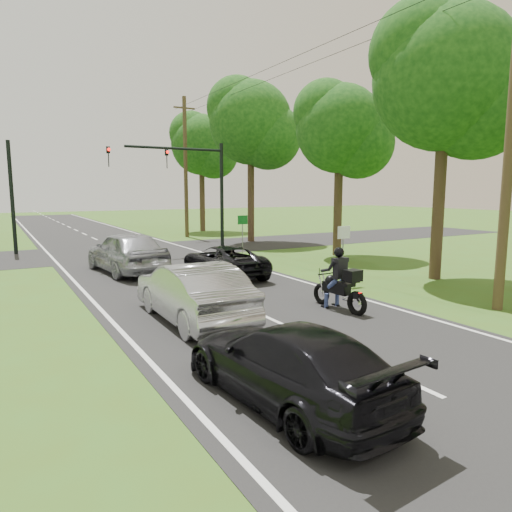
% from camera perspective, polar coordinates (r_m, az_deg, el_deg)
% --- Properties ---
extents(ground, '(140.00, 140.00, 0.00)m').
position_cam_1_polar(ground, '(11.90, 2.85, -8.37)').
color(ground, '#3D5A19').
rests_on(ground, ground).
extents(road, '(8.00, 100.00, 0.01)m').
position_cam_1_polar(road, '(20.80, -12.31, -1.36)').
color(road, black).
rests_on(road, ground).
extents(cross_road, '(60.00, 7.00, 0.01)m').
position_cam_1_polar(cross_road, '(26.52, -16.31, 0.53)').
color(cross_road, black).
rests_on(cross_road, ground).
extents(motorcycle_rider, '(0.60, 2.12, 1.83)m').
position_cam_1_polar(motorcycle_rider, '(13.20, 10.51, -3.61)').
color(motorcycle_rider, black).
rests_on(motorcycle_rider, ground).
extents(dark_suv, '(2.11, 4.52, 1.25)m').
position_cam_1_polar(dark_suv, '(18.03, -4.07, -0.61)').
color(dark_suv, black).
rests_on(dark_suv, road).
extents(silver_sedan, '(1.64, 4.69, 1.55)m').
position_cam_1_polar(silver_sedan, '(11.96, -7.95, -4.46)').
color(silver_sedan, '#A7A6AB').
rests_on(silver_sedan, road).
extents(silver_suv, '(2.57, 5.30, 1.74)m').
position_cam_1_polar(silver_suv, '(19.63, -15.88, 0.54)').
color(silver_suv, '#A1A3A9').
rests_on(silver_suv, road).
extents(dark_car_behind, '(2.08, 4.49, 1.27)m').
position_cam_1_polar(dark_car_behind, '(7.53, 4.03, -13.19)').
color(dark_car_behind, black).
rests_on(dark_car_behind, road).
extents(traffic_signal, '(6.38, 0.44, 6.00)m').
position_cam_1_polar(traffic_signal, '(25.43, -8.15, 9.79)').
color(traffic_signal, black).
rests_on(traffic_signal, ground).
extents(signal_pole_far, '(0.20, 0.20, 6.00)m').
position_cam_1_polar(signal_pole_far, '(27.58, -28.20, 6.42)').
color(signal_pole_far, black).
rests_on(signal_pole_far, ground).
extents(utility_pole_near, '(1.60, 0.28, 10.00)m').
position_cam_1_polar(utility_pole_near, '(14.64, 29.28, 13.82)').
color(utility_pole_near, '#4F3D24').
rests_on(utility_pole_near, ground).
extents(utility_pole_far, '(1.60, 0.28, 10.00)m').
position_cam_1_polar(utility_pole_far, '(33.95, -8.79, 10.96)').
color(utility_pole_far, '#4F3D24').
rests_on(utility_pole_far, ground).
extents(sign_white, '(0.55, 0.07, 2.12)m').
position_cam_1_polar(sign_white, '(16.72, 10.88, 1.89)').
color(sign_white, slate).
rests_on(sign_white, ground).
extents(sign_green, '(0.55, 0.07, 2.12)m').
position_cam_1_polar(sign_green, '(23.42, -1.69, 3.80)').
color(sign_green, slate).
rests_on(sign_green, ground).
extents(tree_row_b, '(5.60, 5.43, 10.06)m').
position_cam_1_polar(tree_row_b, '(19.18, 23.73, 18.78)').
color(tree_row_b, '#332316').
rests_on(tree_row_b, ground).
extents(tree_row_c, '(4.80, 4.65, 8.76)m').
position_cam_1_polar(tree_row_c, '(24.50, 11.20, 14.71)').
color(tree_row_c, '#332316').
rests_on(tree_row_c, ground).
extents(tree_row_d, '(5.76, 5.58, 10.45)m').
position_cam_1_polar(tree_row_d, '(30.72, 0.09, 15.75)').
color(tree_row_d, '#332316').
rests_on(tree_row_d, ground).
extents(tree_row_e, '(5.28, 5.12, 9.61)m').
position_cam_1_polar(tree_row_e, '(38.82, -6.32, 13.23)').
color(tree_row_e, '#332316').
rests_on(tree_row_e, ground).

